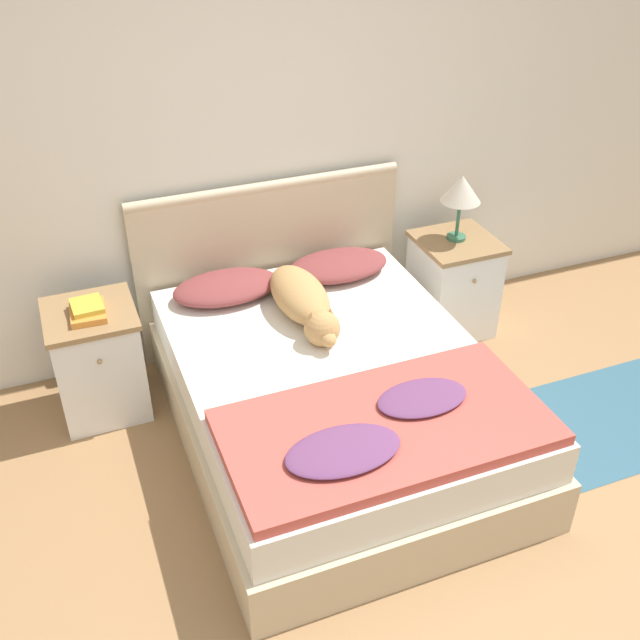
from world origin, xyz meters
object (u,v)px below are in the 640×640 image
bed (334,399)px  pillow_right (338,265)px  nightstand_left (98,361)px  pillow_left (226,287)px  book_stack (88,310)px  nightstand_right (453,285)px  dog (303,300)px  table_lamp (461,190)px

bed → pillow_right: size_ratio=3.33×
nightstand_left → pillow_right: size_ratio=1.05×
pillow_left → book_stack: bearing=-172.2°
pillow_left → pillow_right: same height
nightstand_right → book_stack: bearing=-179.2°
nightstand_right → pillow_right: same height
bed → pillow_left: pillow_left is taller
pillow_left → dog: dog is taller
table_lamp → pillow_left: bearing=177.9°
nightstand_left → table_lamp: (2.07, 0.02, 0.60)m
bed → nightstand_left: bearing=147.5°
bed → dog: bearing=91.0°
bed → nightstand_right: bearing=32.5°
pillow_left → pillow_right: bearing=0.0°
nightstand_right → table_lamp: (0.00, 0.02, 0.60)m
pillow_right → dog: size_ratio=0.72×
nightstand_left → nightstand_right: size_ratio=1.00×
bed → pillow_right: (0.32, 0.73, 0.30)m
nightstand_right → pillow_left: same height
book_stack → nightstand_left: bearing=85.5°
table_lamp → nightstand_right: bearing=-90.0°
bed → table_lamp: bearing=33.3°
pillow_right → bed: bearing=-113.8°
nightstand_right → bed: bearing=-147.5°
pillow_left → table_lamp: table_lamp is taller
pillow_left → table_lamp: size_ratio=1.48×
bed → pillow_left: 0.85m
bed → nightstand_right: (1.04, 0.66, 0.06)m
dog → nightstand_left: bearing=165.9°
nightstand_left → book_stack: size_ratio=2.65×
nightstand_left → pillow_right: (1.36, 0.07, 0.24)m
bed → book_stack: bearing=148.7°
pillow_left → book_stack: (-0.72, -0.10, 0.08)m
nightstand_left → bed: bearing=-32.5°
pillow_right → dog: 0.46m
book_stack → table_lamp: 2.09m
dog → bed: bearing=-89.0°
book_stack → table_lamp: bearing=1.3°
book_stack → table_lamp: (2.07, 0.05, 0.27)m
bed → pillow_left: (-0.32, 0.73, 0.30)m
bed → pillow_left: bearing=113.8°
bed → pillow_left: size_ratio=3.33×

